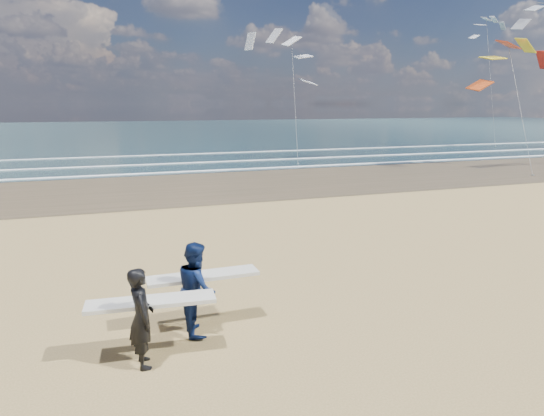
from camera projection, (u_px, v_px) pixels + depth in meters
name	position (u px, v px, depth m)	size (l,w,h in m)	color
wet_sand_strip	(442.00, 171.00, 32.01)	(220.00, 12.00, 0.01)	brown
ocean	(233.00, 130.00, 81.82)	(220.00, 100.00, 0.02)	#193238
foam_breakers	(364.00, 155.00, 41.31)	(220.00, 11.70, 0.05)	white
surfer_near	(143.00, 315.00, 8.08)	(2.24, 1.04, 1.72)	black
surfer_far	(197.00, 287.00, 9.24)	(2.20, 1.07, 1.80)	#0D1D4B
kite_0	(516.00, 85.00, 31.28)	(6.62, 4.83, 9.47)	slate
kite_1	(294.00, 81.00, 36.75)	(6.66, 4.83, 10.39)	slate
kite_5	(490.00, 75.00, 50.77)	(4.62, 4.61, 14.09)	slate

